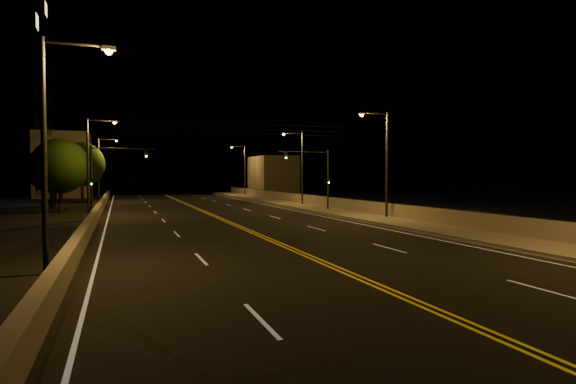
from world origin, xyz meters
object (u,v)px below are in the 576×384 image
object	(u,v)px
traffic_signal_right	(318,173)
tree_2	(55,172)
streetlight_3	(243,167)
streetlight_4	(53,137)
streetlight_2	(300,163)
streetlight_6	(101,165)
streetlight_5	(92,159)
streetlight_1	(384,157)
tree_1	(51,169)
traffic_signal_left	(105,172)
tree_0	(60,166)
tree_3	(82,164)

from	to	relation	value
traffic_signal_right	tree_2	xyz separation A→B (m)	(-24.80, 20.49, 0.16)
streetlight_3	streetlight_4	xyz separation A→B (m)	(-21.40, -57.87, 0.00)
streetlight_2	streetlight_6	xyz separation A→B (m)	(-21.40, 16.84, 0.00)
streetlight_5	streetlight_1	bearing A→B (deg)	-29.14
streetlight_3	tree_1	distance (m)	33.26
streetlight_1	traffic_signal_right	world-z (taller)	streetlight_1
streetlight_1	traffic_signal_left	distance (m)	22.33
streetlight_3	tree_0	size ratio (longest dim) A/B	1.20
streetlight_1	tree_2	world-z (taller)	streetlight_1
streetlight_1	streetlight_4	distance (m)	25.31
streetlight_5	tree_3	world-z (taller)	streetlight_5
tree_3	traffic_signal_left	bearing A→B (deg)	-82.37
traffic_signal_left	tree_1	size ratio (longest dim) A/B	0.88
streetlight_6	streetlight_4	bearing A→B (deg)	-90.00
tree_0	tree_2	distance (m)	12.93
streetlight_4	tree_3	xyz separation A→B (m)	(-2.34, 48.65, 0.04)
streetlight_6	tree_1	xyz separation A→B (m)	(-4.52, -11.45, -0.68)
traffic_signal_left	tree_0	world-z (taller)	tree_0
traffic_signal_left	streetlight_2	bearing A→B (deg)	23.60
streetlight_5	tree_2	size ratio (longest dim) A/B	1.35
traffic_signal_left	tree_1	distance (m)	15.34
streetlight_2	streetlight_6	world-z (taller)	same
streetlight_3	tree_2	xyz separation A→B (m)	(-26.32, -14.59, -0.97)
streetlight_3	tree_0	xyz separation A→B (m)	(-24.38, -27.36, -0.50)
streetlight_3	traffic_signal_right	world-z (taller)	streetlight_3
streetlight_1	streetlight_4	bearing A→B (deg)	-147.74
streetlight_6	streetlight_5	bearing A→B (deg)	-90.00
tree_1	tree_3	world-z (taller)	tree_3
tree_0	streetlight_2	bearing A→B (deg)	2.70
streetlight_2	tree_2	xyz separation A→B (m)	(-26.32, 11.63, -0.97)
streetlight_1	tree_0	world-z (taller)	streetlight_1
streetlight_6	streetlight_3	bearing A→B (deg)	23.65
tree_2	traffic_signal_right	bearing A→B (deg)	-39.56
traffic_signal_right	traffic_signal_left	size ratio (longest dim) A/B	1.00
streetlight_5	streetlight_6	world-z (taller)	same
streetlight_5	tree_3	distance (m)	23.33
streetlight_1	tree_3	bearing A→B (deg)	124.04
streetlight_1	traffic_signal_right	bearing A→B (deg)	99.32
streetlight_3	tree_0	bearing A→B (deg)	-131.70
streetlight_1	streetlight_2	bearing A→B (deg)	90.00
streetlight_4	tree_1	distance (m)	37.33
traffic_signal_right	streetlight_6	bearing A→B (deg)	127.72
streetlight_4	streetlight_1	bearing A→B (deg)	32.26
streetlight_3	traffic_signal_left	bearing A→B (deg)	-120.03
streetlight_5	streetlight_6	size ratio (longest dim) A/B	1.00
streetlight_2	tree_1	xyz separation A→B (m)	(-25.92, 5.39, -0.68)
streetlight_3	tree_1	xyz separation A→B (m)	(-25.92, -20.82, -0.68)
streetlight_2	tree_1	bearing A→B (deg)	168.24
tree_1	traffic_signal_left	bearing A→B (deg)	-68.39
tree_2	tree_3	world-z (taller)	tree_3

